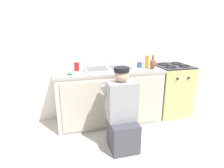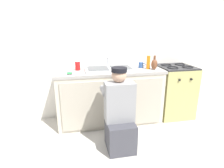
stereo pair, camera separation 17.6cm
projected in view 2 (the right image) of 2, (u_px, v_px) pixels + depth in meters
name	position (u px, v px, depth m)	size (l,w,h in m)	color
ground_plane	(113.00, 129.00, 3.05)	(12.00, 12.00, 0.00)	beige
back_wall	(106.00, 47.00, 3.29)	(6.00, 0.10, 2.50)	silver
counter_cabinet	(110.00, 97.00, 3.19)	(1.72, 0.62, 0.87)	beige
countertop	(110.00, 71.00, 3.07)	(1.76, 0.62, 0.04)	#9E9993
sink_double_basin	(110.00, 69.00, 3.06)	(0.80, 0.44, 0.19)	silver
stove_range	(174.00, 91.00, 3.42)	(0.61, 0.62, 0.94)	tan
plumber_person	(120.00, 116.00, 2.47)	(0.42, 0.61, 1.10)	#3F3F47
soda_cup_red	(78.00, 66.00, 3.02)	(0.08, 0.08, 0.15)	red
vase_decorative	(154.00, 64.00, 3.06)	(0.10, 0.10, 0.23)	brown
cell_phone	(70.00, 73.00, 2.82)	(0.07, 0.14, 0.01)	black
coffee_mug	(141.00, 65.00, 3.20)	(0.13, 0.08, 0.10)	#335699
soap_bottle_orange	(148.00, 62.00, 3.10)	(0.06, 0.06, 0.25)	orange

